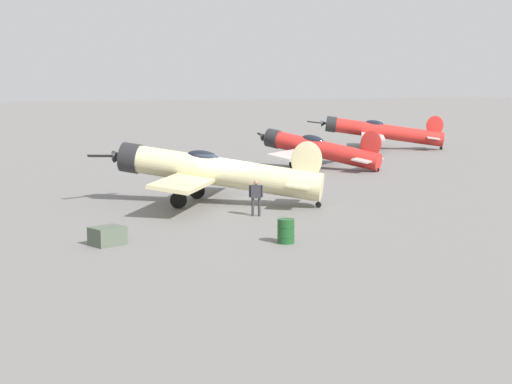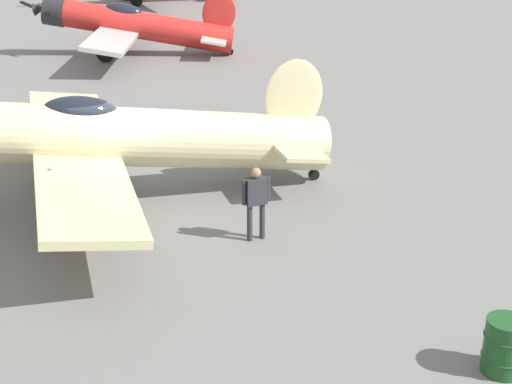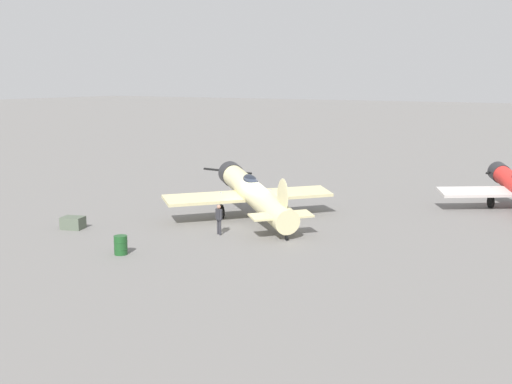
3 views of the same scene
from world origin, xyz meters
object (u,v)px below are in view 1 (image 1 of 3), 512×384
at_px(airplane_far_line, 380,131).
at_px(ground_crew_mechanic, 256,194).
at_px(airplane_foreground, 212,171).
at_px(equipment_crate, 107,236).
at_px(fuel_drum, 286,231).
at_px(airplane_mid_apron, 317,149).

xyz_separation_m(airplane_far_line, ground_crew_mechanic, (-25.83, -26.37, -0.60)).
height_order(airplane_foreground, ground_crew_mechanic, airplane_foreground).
relative_size(ground_crew_mechanic, equipment_crate, 1.17).
relative_size(airplane_foreground, fuel_drum, 11.36).
distance_m(airplane_far_line, equipment_crate, 44.75).
distance_m(ground_crew_mechanic, fuel_drum, 6.10).
distance_m(airplane_mid_apron, equipment_crate, 27.67).
relative_size(airplane_mid_apron, ground_crew_mechanic, 5.67).
height_order(equipment_crate, fuel_drum, fuel_drum).
bearing_deg(airplane_foreground, fuel_drum, 120.94).
xyz_separation_m(airplane_mid_apron, ground_crew_mechanic, (-12.66, -15.47, -0.38)).
bearing_deg(airplane_foreground, ground_crew_mechanic, 133.63).
distance_m(airplane_foreground, ground_crew_mechanic, 4.12).
xyz_separation_m(ground_crew_mechanic, equipment_crate, (-7.79, -3.13, -0.65)).
relative_size(airplane_far_line, equipment_crate, 7.72).
bearing_deg(airplane_far_line, fuel_drum, 83.61).
bearing_deg(equipment_crate, ground_crew_mechanic, 21.91).
height_order(airplane_mid_apron, ground_crew_mechanic, airplane_mid_apron).
bearing_deg(airplane_mid_apron, equipment_crate, 97.49).
bearing_deg(fuel_drum, airplane_mid_apron, 56.01).
relative_size(airplane_mid_apron, airplane_far_line, 0.86).
height_order(ground_crew_mechanic, equipment_crate, ground_crew_mechanic).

